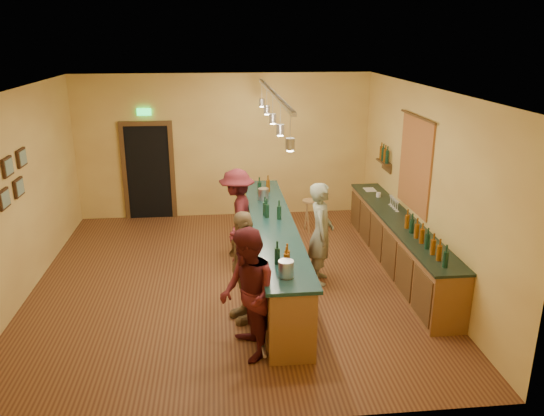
{
  "coord_description": "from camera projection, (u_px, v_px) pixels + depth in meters",
  "views": [
    {
      "loc": [
        -0.14,
        -8.2,
        4.01
      ],
      "look_at": [
        0.73,
        0.2,
        1.22
      ],
      "focal_mm": 35.0,
      "sensor_mm": 36.0,
      "label": 1
    }
  ],
  "objects": [
    {
      "name": "doorway",
      "position": [
        148.0,
        169.0,
        11.78
      ],
      "size": [
        1.15,
        0.09,
        2.48
      ],
      "color": "black",
      "rests_on": "wall_back"
    },
    {
      "name": "customer_c",
      "position": [
        237.0,
        215.0,
        9.63
      ],
      "size": [
        0.81,
        1.2,
        1.72
      ],
      "primitive_type": "imported",
      "rotation": [
        0.0,
        0.0,
        -1.73
      ],
      "color": "#59191E",
      "rests_on": "floor"
    },
    {
      "name": "wall_left",
      "position": [
        18.0,
        197.0,
        8.2
      ],
      "size": [
        0.02,
        7.0,
        3.2
      ],
      "primitive_type": "cube",
      "color": "tan",
      "rests_on": "floor"
    },
    {
      "name": "ceiling",
      "position": [
        226.0,
        89.0,
        8.01
      ],
      "size": [
        6.5,
        7.0,
        0.02
      ],
      "primitive_type": "cube",
      "color": "silver",
      "rests_on": "wall_back"
    },
    {
      "name": "tasting_bar",
      "position": [
        273.0,
        246.0,
        8.9
      ],
      "size": [
        0.74,
        5.1,
        1.38
      ],
      "color": "brown",
      "rests_on": "floor"
    },
    {
      "name": "wall_back",
      "position": [
        224.0,
        147.0,
        11.82
      ],
      "size": [
        6.5,
        0.02,
        3.2
      ],
      "primitive_type": "cube",
      "color": "tan",
      "rests_on": "floor"
    },
    {
      "name": "pendant_track",
      "position": [
        273.0,
        103.0,
        8.15
      ],
      "size": [
        0.11,
        4.6,
        0.5
      ],
      "color": "silver",
      "rests_on": "ceiling"
    },
    {
      "name": "back_counter",
      "position": [
        399.0,
        243.0,
        9.32
      ],
      "size": [
        0.6,
        4.55,
        1.27
      ],
      "color": "brown",
      "rests_on": "floor"
    },
    {
      "name": "bottle_shelf",
      "position": [
        385.0,
        156.0,
        10.6
      ],
      "size": [
        0.17,
        0.55,
        0.54
      ],
      "color": "#4D3517",
      "rests_on": "wall_right"
    },
    {
      "name": "customer_a",
      "position": [
        248.0,
        295.0,
        6.68
      ],
      "size": [
        0.8,
        0.95,
        1.74
      ],
      "primitive_type": "imported",
      "rotation": [
        0.0,
        0.0,
        -1.39
      ],
      "color": "#59191E",
      "rests_on": "floor"
    },
    {
      "name": "wall_front",
      "position": [
        237.0,
        291.0,
        5.21
      ],
      "size": [
        6.5,
        0.02,
        3.2
      ],
      "primitive_type": "cube",
      "color": "tan",
      "rests_on": "floor"
    },
    {
      "name": "wall_right",
      "position": [
        423.0,
        185.0,
        8.83
      ],
      "size": [
        0.02,
        7.0,
        3.2
      ],
      "primitive_type": "cube",
      "color": "tan",
      "rests_on": "floor"
    },
    {
      "name": "floor",
      "position": [
        231.0,
        281.0,
        9.02
      ],
      "size": [
        7.0,
        7.0,
        0.0
      ],
      "primitive_type": "plane",
      "color": "#502816",
      "rests_on": "ground"
    },
    {
      "name": "customer_b",
      "position": [
        244.0,
        266.0,
        7.58
      ],
      "size": [
        0.71,
        1.06,
        1.67
      ],
      "primitive_type": "imported",
      "rotation": [
        0.0,
        0.0,
        -1.23
      ],
      "color": "#997A51",
      "rests_on": "floor"
    },
    {
      "name": "bartender",
      "position": [
        321.0,
        233.0,
        8.74
      ],
      "size": [
        0.53,
        0.7,
        1.73
      ],
      "primitive_type": "imported",
      "rotation": [
        0.0,
        0.0,
        1.37
      ],
      "color": "gray",
      "rests_on": "floor"
    },
    {
      "name": "bar_stool",
      "position": [
        310.0,
        207.0,
        11.09
      ],
      "size": [
        0.34,
        0.34,
        0.69
      ],
      "rotation": [
        0.0,
        0.0,
        -0.0
      ],
      "color": "#A4754A",
      "rests_on": "floor"
    },
    {
      "name": "tapestry",
      "position": [
        415.0,
        165.0,
        9.13
      ],
      "size": [
        0.03,
        1.4,
        1.6
      ],
      "primitive_type": "cube",
      "color": "maroon",
      "rests_on": "wall_right"
    }
  ]
}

